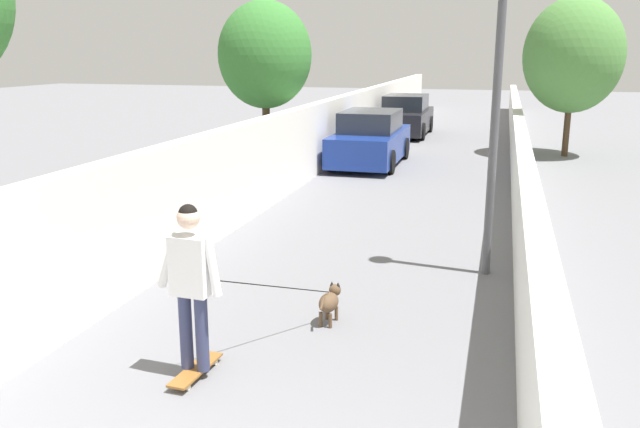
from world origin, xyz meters
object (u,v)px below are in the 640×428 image
object	(u,v)px
tree_right_far	(573,55)
car_near	(370,140)
dog	(329,301)
car_far	(405,117)
tree_left_mid	(265,55)
lamp_post	(499,63)
skateboard	(196,370)
person_skateboarder	(191,275)

from	to	relation	value
tree_right_far	car_near	bearing A→B (deg)	119.72
dog	car_far	xyz separation A→B (m)	(18.16, 1.72, 0.44)
tree_left_mid	lamp_post	world-z (taller)	lamp_post
dog	car_near	distance (m)	11.37
lamp_post	skateboard	distance (m)	5.69
tree_left_mid	skateboard	bearing A→B (deg)	-164.07
tree_right_far	person_skateboarder	world-z (taller)	tree_right_far
tree_left_mid	tree_right_far	distance (m)	9.69
skateboard	tree_right_far	bearing A→B (deg)	-16.48
tree_left_mid	person_skateboarder	world-z (taller)	tree_left_mid
car_near	dog	bearing A→B (deg)	-171.27
skateboard	lamp_post	bearing A→B (deg)	-34.07
lamp_post	dog	xyz separation A→B (m)	(-2.36, 1.77, -2.75)
skateboard	car_near	xyz separation A→B (m)	(12.89, 0.77, 0.65)
person_skateboarder	car_far	size ratio (longest dim) A/B	0.41
person_skateboarder	dog	xyz separation A→B (m)	(1.66, -0.95, -0.80)
skateboard	car_near	size ratio (longest dim) A/B	0.19
person_skateboarder	dog	world-z (taller)	person_skateboarder
tree_right_far	dog	size ratio (longest dim) A/B	2.42
skateboard	car_far	bearing A→B (deg)	2.23
tree_left_mid	dog	bearing A→B (deg)	-155.49
car_far	tree_left_mid	bearing A→B (deg)	167.90
dog	car_near	bearing A→B (deg)	8.73
tree_left_mid	car_near	bearing A→B (deg)	-36.33
lamp_post	person_skateboarder	size ratio (longest dim) A/B	2.61
car_far	lamp_post	bearing A→B (deg)	-167.52
tree_left_mid	dog	distance (m)	9.63
tree_left_mid	tree_right_far	bearing A→B (deg)	-51.76
tree_left_mid	car_near	size ratio (longest dim) A/B	1.05
person_skateboarder	car_far	xyz separation A→B (m)	(19.82, 0.77, -0.36)
tree_left_mid	person_skateboarder	bearing A→B (deg)	-164.07
tree_left_mid	car_near	xyz separation A→B (m)	(2.85, -2.10, -2.36)
person_skateboarder	car_near	world-z (taller)	person_skateboarder
dog	car_far	bearing A→B (deg)	5.43
lamp_post	car_far	bearing A→B (deg)	12.48
skateboard	person_skateboarder	distance (m)	1.01
skateboard	car_near	bearing A→B (deg)	3.42
person_skateboarder	dog	distance (m)	2.08
tree_left_mid	person_skateboarder	xyz separation A→B (m)	(-10.04, -2.87, -2.00)
tree_right_far	car_far	size ratio (longest dim) A/B	1.15
lamp_post	car_far	size ratio (longest dim) A/B	1.07
lamp_post	car_far	world-z (taller)	lamp_post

